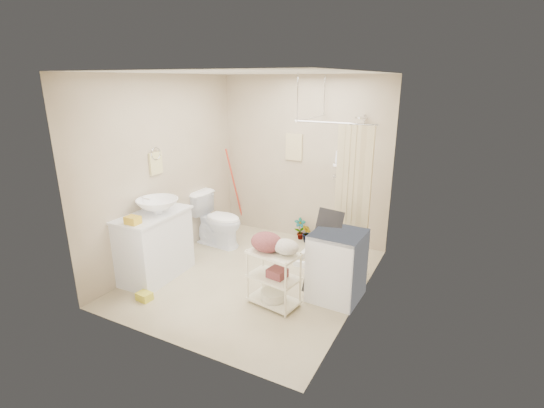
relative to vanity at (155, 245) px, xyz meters
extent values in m
plane|color=#C2B792|center=(1.16, 0.58, -0.44)|extent=(3.20, 3.20, 0.00)
cube|color=silver|center=(1.16, 0.58, 2.16)|extent=(2.80, 3.20, 0.04)
cube|color=#BDAE93|center=(1.16, 2.18, 0.86)|extent=(2.80, 0.04, 2.60)
cube|color=#BDAE93|center=(1.16, -1.02, 0.86)|extent=(2.80, 0.04, 2.60)
cube|color=#BDAE93|center=(-0.24, 0.58, 0.86)|extent=(0.04, 3.20, 2.60)
cube|color=#BDAE93|center=(2.56, 0.58, 0.86)|extent=(0.04, 3.20, 2.60)
cube|color=silver|center=(0.00, 0.00, 0.00)|extent=(0.60, 1.03, 0.89)
imported|color=white|center=(0.05, 0.06, 0.54)|extent=(0.68, 0.68, 0.18)
cube|color=gold|center=(0.08, -0.39, 0.49)|extent=(0.17, 0.13, 0.09)
cube|color=yellow|center=(0.29, -0.54, -0.38)|extent=(0.27, 0.22, 0.14)
imported|color=white|center=(0.12, 1.25, -0.02)|extent=(0.86, 0.53, 0.85)
imported|color=brown|center=(1.19, 2.05, -0.26)|extent=(0.23, 0.21, 0.36)
imported|color=#9A4520|center=(1.35, 1.97, -0.29)|extent=(0.22, 0.22, 0.31)
cube|color=beige|center=(1.01, 2.16, 1.06)|extent=(0.28, 0.03, 0.42)
imported|color=white|center=(1.76, 2.11, 1.00)|extent=(0.12, 0.12, 0.25)
imported|color=#4057A2|center=(1.87, 2.10, 0.96)|extent=(0.08, 0.08, 0.17)
cube|color=white|center=(2.30, 0.59, -0.02)|extent=(0.60, 0.61, 0.84)
camera|label=1|loc=(3.55, -3.52, 2.09)|focal=26.00mm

